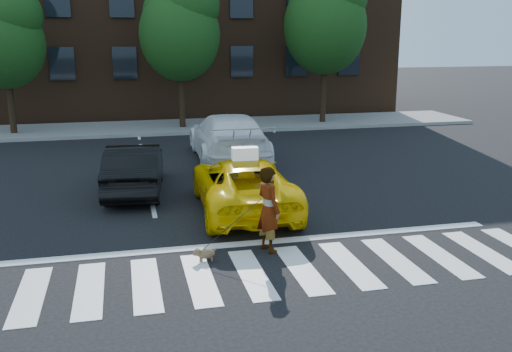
{
  "coord_description": "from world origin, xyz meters",
  "views": [
    {
      "loc": [
        -2.24,
        -9.87,
        4.49
      ],
      "look_at": [
        0.83,
        3.21,
        1.1
      ],
      "focal_mm": 40.0,
      "sensor_mm": 36.0,
      "label": 1
    }
  ],
  "objects_px": {
    "woman": "(269,209)",
    "dog": "(204,254)",
    "taxi": "(243,184)",
    "black_sedan": "(134,168)",
    "tree_right": "(326,16)",
    "white_suv": "(228,137)",
    "tree_mid": "(180,24)",
    "tree_left": "(5,34)"
  },
  "relations": [
    {
      "from": "woman",
      "to": "dog",
      "type": "relative_size",
      "value": 3.59
    },
    {
      "from": "taxi",
      "to": "black_sedan",
      "type": "height_order",
      "value": "black_sedan"
    },
    {
      "from": "tree_right",
      "to": "taxi",
      "type": "xyz_separation_m",
      "value": [
        -6.85,
        -12.98,
        -4.57
      ]
    },
    {
      "from": "taxi",
      "to": "black_sedan",
      "type": "relative_size",
      "value": 1.17
    },
    {
      "from": "black_sedan",
      "to": "white_suv",
      "type": "bearing_deg",
      "value": -128.5
    },
    {
      "from": "taxi",
      "to": "dog",
      "type": "bearing_deg",
      "value": 67.6
    },
    {
      "from": "tree_mid",
      "to": "woman",
      "type": "bearing_deg",
      "value": -89.74
    },
    {
      "from": "tree_left",
      "to": "tree_mid",
      "type": "xyz_separation_m",
      "value": [
        7.5,
        -0.0,
        0.41
      ]
    },
    {
      "from": "black_sedan",
      "to": "tree_right",
      "type": "bearing_deg",
      "value": -126.45
    },
    {
      "from": "tree_mid",
      "to": "black_sedan",
      "type": "bearing_deg",
      "value": -103.48
    },
    {
      "from": "tree_mid",
      "to": "tree_right",
      "type": "relative_size",
      "value": 0.92
    },
    {
      "from": "dog",
      "to": "tree_left",
      "type": "bearing_deg",
      "value": 103.9
    },
    {
      "from": "tree_left",
      "to": "tree_right",
      "type": "relative_size",
      "value": 0.84
    },
    {
      "from": "taxi",
      "to": "white_suv",
      "type": "xyz_separation_m",
      "value": [
        0.71,
        5.91,
        0.16
      ]
    },
    {
      "from": "tree_right",
      "to": "dog",
      "type": "bearing_deg",
      "value": -117.26
    },
    {
      "from": "tree_left",
      "to": "woman",
      "type": "distance_m",
      "value": 17.96
    },
    {
      "from": "taxi",
      "to": "dog",
      "type": "height_order",
      "value": "taxi"
    },
    {
      "from": "tree_right",
      "to": "black_sedan",
      "type": "distance_m",
      "value": 14.95
    },
    {
      "from": "tree_right",
      "to": "white_suv",
      "type": "bearing_deg",
      "value": -130.97
    },
    {
      "from": "taxi",
      "to": "dog",
      "type": "xyz_separation_m",
      "value": [
        -1.49,
        -3.19,
        -0.52
      ]
    },
    {
      "from": "tree_mid",
      "to": "tree_right",
      "type": "height_order",
      "value": "tree_right"
    },
    {
      "from": "tree_left",
      "to": "taxi",
      "type": "distance_m",
      "value": 15.53
    },
    {
      "from": "dog",
      "to": "woman",
      "type": "bearing_deg",
      "value": 4.17
    },
    {
      "from": "woman",
      "to": "tree_mid",
      "type": "bearing_deg",
      "value": -18.01
    },
    {
      "from": "white_suv",
      "to": "taxi",
      "type": "bearing_deg",
      "value": 84.32
    },
    {
      "from": "tree_right",
      "to": "woman",
      "type": "bearing_deg",
      "value": -113.55
    },
    {
      "from": "tree_left",
      "to": "white_suv",
      "type": "bearing_deg",
      "value": -40.18
    },
    {
      "from": "tree_right",
      "to": "dog",
      "type": "relative_size",
      "value": 15.09
    },
    {
      "from": "tree_mid",
      "to": "woman",
      "type": "xyz_separation_m",
      "value": [
        0.07,
        -15.9,
        -3.94
      ]
    },
    {
      "from": "tree_left",
      "to": "tree_right",
      "type": "distance_m",
      "value": 14.52
    },
    {
      "from": "tree_mid",
      "to": "dog",
      "type": "bearing_deg",
      "value": -94.71
    },
    {
      "from": "tree_left",
      "to": "dog",
      "type": "height_order",
      "value": "tree_left"
    },
    {
      "from": "tree_mid",
      "to": "dog",
      "type": "height_order",
      "value": "tree_mid"
    },
    {
      "from": "tree_right",
      "to": "black_sedan",
      "type": "relative_size",
      "value": 1.81
    },
    {
      "from": "tree_right",
      "to": "woman",
      "type": "relative_size",
      "value": 4.21
    },
    {
      "from": "tree_mid",
      "to": "white_suv",
      "type": "distance_m",
      "value": 8.17
    },
    {
      "from": "taxi",
      "to": "black_sedan",
      "type": "xyz_separation_m",
      "value": [
        -2.69,
        2.4,
        0.01
      ]
    },
    {
      "from": "tree_mid",
      "to": "taxi",
      "type": "xyz_separation_m",
      "value": [
        0.15,
        -12.98,
        -4.16
      ]
    },
    {
      "from": "tree_mid",
      "to": "taxi",
      "type": "distance_m",
      "value": 13.63
    },
    {
      "from": "tree_right",
      "to": "white_suv",
      "type": "relative_size",
      "value": 1.31
    },
    {
      "from": "tree_mid",
      "to": "black_sedan",
      "type": "relative_size",
      "value": 1.67
    },
    {
      "from": "tree_left",
      "to": "tree_right",
      "type": "bearing_deg",
      "value": -0.0
    }
  ]
}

